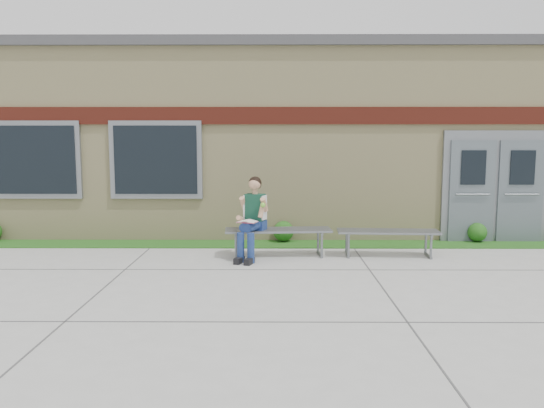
{
  "coord_description": "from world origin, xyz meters",
  "views": [
    {
      "loc": [
        -0.54,
        -7.95,
        2.11
      ],
      "look_at": [
        -0.6,
        1.7,
        0.94
      ],
      "focal_mm": 35.0,
      "sensor_mm": 36.0,
      "label": 1
    }
  ],
  "objects": [
    {
      "name": "shrub_east",
      "position": [
        3.63,
        2.85,
        0.21
      ],
      "size": [
        0.39,
        0.39,
        0.39
      ],
      "primitive_type": "sphere",
      "color": "#265316",
      "rests_on": "grass_strip"
    },
    {
      "name": "school_building",
      "position": [
        -0.0,
        5.99,
        2.1
      ],
      "size": [
        16.2,
        6.22,
        4.2
      ],
      "color": "beige",
      "rests_on": "ground"
    },
    {
      "name": "grass_strip",
      "position": [
        0.0,
        2.6,
        0.01
      ],
      "size": [
        16.0,
        0.8,
        0.02
      ],
      "primitive_type": "cube",
      "color": "#265316",
      "rests_on": "ground"
    },
    {
      "name": "bench_right",
      "position": [
        1.51,
        1.55,
        0.37
      ],
      "size": [
        1.85,
        0.6,
        0.47
      ],
      "rotation": [
        0.0,
        0.0,
        -0.05
      ],
      "color": "slate",
      "rests_on": "ground"
    },
    {
      "name": "girl",
      "position": [
        -0.95,
        1.34,
        0.77
      ],
      "size": [
        0.6,
        0.92,
        1.46
      ],
      "rotation": [
        0.0,
        0.0,
        -0.33
      ],
      "color": "navy",
      "rests_on": "ground"
    },
    {
      "name": "shrub_mid",
      "position": [
        -0.37,
        2.85,
        0.23
      ],
      "size": [
        0.42,
        0.42,
        0.42
      ],
      "primitive_type": "sphere",
      "color": "#265316",
      "rests_on": "grass_strip"
    },
    {
      "name": "ground",
      "position": [
        0.0,
        0.0,
        0.0
      ],
      "size": [
        80.0,
        80.0,
        0.0
      ],
      "primitive_type": "plane",
      "color": "#9E9E99",
      "rests_on": "ground"
    },
    {
      "name": "bench_left",
      "position": [
        -0.49,
        1.55,
        0.39
      ],
      "size": [
        1.95,
        0.67,
        0.5
      ],
      "rotation": [
        0.0,
        0.0,
        0.07
      ],
      "color": "slate",
      "rests_on": "ground"
    }
  ]
}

